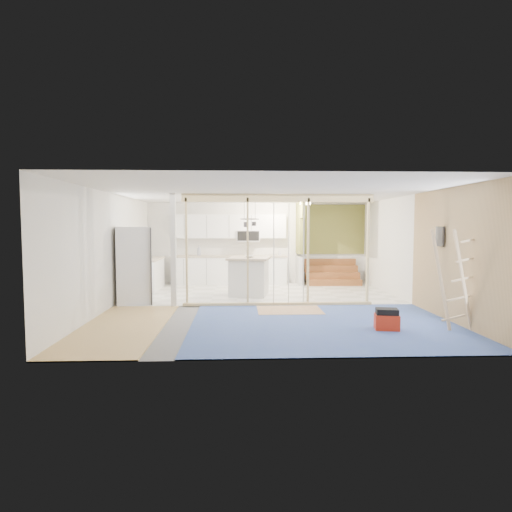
{
  "coord_description": "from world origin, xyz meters",
  "views": [
    {
      "loc": [
        -0.62,
        -9.81,
        1.86
      ],
      "look_at": [
        -0.18,
        0.6,
        1.13
      ],
      "focal_mm": 30.0,
      "sensor_mm": 36.0,
      "label": 1
    }
  ],
  "objects_px": {
    "fridge": "(134,265)",
    "ladder": "(455,280)",
    "island": "(249,277)",
    "toolbox": "(387,320)"
  },
  "relations": [
    {
      "from": "island",
      "to": "ladder",
      "type": "xyz_separation_m",
      "value": [
        3.5,
        -4.04,
        0.4
      ]
    },
    {
      "from": "fridge",
      "to": "ladder",
      "type": "height_order",
      "value": "fridge"
    },
    {
      "from": "toolbox",
      "to": "ladder",
      "type": "xyz_separation_m",
      "value": [
        1.15,
        -0.13,
        0.73
      ]
    },
    {
      "from": "island",
      "to": "ladder",
      "type": "bearing_deg",
      "value": -37.89
    },
    {
      "from": "toolbox",
      "to": "island",
      "type": "bearing_deg",
      "value": 131.64
    },
    {
      "from": "ladder",
      "to": "island",
      "type": "bearing_deg",
      "value": 128.56
    },
    {
      "from": "fridge",
      "to": "island",
      "type": "relative_size",
      "value": 1.49
    },
    {
      "from": "island",
      "to": "toolbox",
      "type": "xyz_separation_m",
      "value": [
        2.35,
        -3.91,
        -0.32
      ]
    },
    {
      "from": "ladder",
      "to": "toolbox",
      "type": "bearing_deg",
      "value": 171.37
    },
    {
      "from": "island",
      "to": "toolbox",
      "type": "height_order",
      "value": "island"
    }
  ]
}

